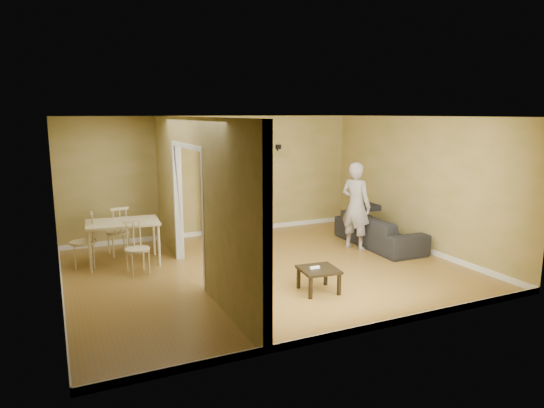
# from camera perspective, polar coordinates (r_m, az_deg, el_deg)

# --- Properties ---
(room_shell) EXTENTS (6.50, 6.50, 6.50)m
(room_shell) POSITION_cam_1_polar(r_m,az_deg,el_deg) (8.13, -0.69, 1.04)
(room_shell) COLOR #A16A26
(room_shell) RESTS_ON ground
(partition) EXTENTS (0.22, 5.50, 2.60)m
(partition) POSITION_cam_1_polar(r_m,az_deg,el_deg) (7.73, -8.85, 0.41)
(partition) COLOR tan
(partition) RESTS_ON ground
(wall_speaker) EXTENTS (0.10, 0.10, 0.10)m
(wall_speaker) POSITION_cam_1_polar(r_m,az_deg,el_deg) (11.11, 0.75, 6.74)
(wall_speaker) COLOR black
(wall_speaker) RESTS_ON room_shell
(sofa) EXTENTS (2.19, 1.00, 0.82)m
(sofa) POSITION_cam_1_polar(r_m,az_deg,el_deg) (10.05, 12.49, -2.53)
(sofa) COLOR black
(sofa) RESTS_ON ground
(person) EXTENTS (0.91, 0.82, 2.03)m
(person) POSITION_cam_1_polar(r_m,az_deg,el_deg) (9.61, 9.86, 0.66)
(person) COLOR slate
(person) RESTS_ON ground
(bookshelf) EXTENTS (0.84, 0.37, 1.99)m
(bookshelf) POSITION_cam_1_polar(r_m,az_deg,el_deg) (10.61, -6.01, 1.58)
(bookshelf) COLOR white
(bookshelf) RESTS_ON ground
(paper_box_navy_a) EXTENTS (0.43, 0.28, 0.22)m
(paper_box_navy_a) POSITION_cam_1_polar(r_m,az_deg,el_deg) (10.64, -5.98, -0.94)
(paper_box_navy_a) COLOR #12164F
(paper_box_navy_a) RESTS_ON bookshelf
(paper_box_navy_b) EXTENTS (0.40, 0.26, 0.20)m
(paper_box_navy_b) POSITION_cam_1_polar(r_m,az_deg,el_deg) (10.52, -5.89, 3.20)
(paper_box_navy_b) COLOR navy
(paper_box_navy_b) RESTS_ON bookshelf
(paper_box_navy_c) EXTENTS (0.44, 0.29, 0.23)m
(paper_box_navy_c) POSITION_cam_1_polar(r_m,az_deg,el_deg) (10.49, -5.98, 4.48)
(paper_box_navy_c) COLOR navy
(paper_box_navy_c) RESTS_ON bookshelf
(coffee_table) EXTENTS (0.55, 0.55, 0.37)m
(coffee_table) POSITION_cam_1_polar(r_m,az_deg,el_deg) (7.37, 5.51, -7.95)
(coffee_table) COLOR black
(coffee_table) RESTS_ON ground
(game_controller) EXTENTS (0.16, 0.04, 0.03)m
(game_controller) POSITION_cam_1_polar(r_m,az_deg,el_deg) (7.34, 5.05, -7.45)
(game_controller) COLOR white
(game_controller) RESTS_ON coffee_table
(dining_table) EXTENTS (1.24, 0.82, 0.77)m
(dining_table) POSITION_cam_1_polar(r_m,az_deg,el_deg) (8.98, -17.14, -2.46)
(dining_table) COLOR #C6B18E
(dining_table) RESTS_ON ground
(chair_left) EXTENTS (0.45, 0.45, 0.96)m
(chair_left) POSITION_cam_1_polar(r_m,az_deg,el_deg) (9.04, -21.34, -4.03)
(chair_left) COLOR tan
(chair_left) RESTS_ON ground
(chair_near) EXTENTS (0.47, 0.47, 0.90)m
(chair_near) POSITION_cam_1_polar(r_m,az_deg,el_deg) (8.41, -15.58, -4.98)
(chair_near) COLOR tan
(chair_near) RESTS_ON ground
(chair_far) EXTENTS (0.50, 0.50, 0.95)m
(chair_far) POSITION_cam_1_polar(r_m,az_deg,el_deg) (9.63, -17.66, -2.97)
(chair_far) COLOR #D1B879
(chair_far) RESTS_ON ground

